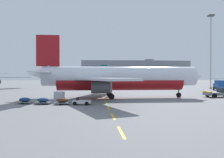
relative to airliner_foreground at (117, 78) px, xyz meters
name	(u,v)px	position (x,y,z in m)	size (l,w,h in m)	color
ground	(179,92)	(19.23, 17.00, -3.95)	(400.00, 400.00, 0.00)	slate
apron_paint_markings	(101,93)	(-2.77, 14.31, -3.95)	(8.00, 96.21, 0.01)	yellow
airliner_foreground	(117,78)	(0.00, 0.00, 0.00)	(34.65, 34.63, 12.20)	silver
pushback_tug	(221,93)	(21.42, 0.02, -3.05)	(6.04, 3.26, 2.08)	slate
airliner_far_right	(83,78)	(-9.80, 82.71, -0.54)	(29.96, 29.35, 10.55)	silver
fuel_service_truck	(220,85)	(32.54, 19.66, -2.30)	(4.30, 7.39, 3.14)	black
baggage_train	(53,101)	(-10.94, -9.61, -3.42)	(11.64, 4.00, 1.14)	silver
uld_cargo_container	(59,96)	(-10.60, -4.97, -3.15)	(1.70, 1.66, 1.60)	#B7BCC6
apron_light_mast_far	(211,43)	(35.25, 30.08, 11.65)	(1.80, 1.80, 25.12)	slate
terminal_satellite	(134,72)	(25.68, 122.18, 3.66)	(75.63, 23.43, 16.80)	gray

